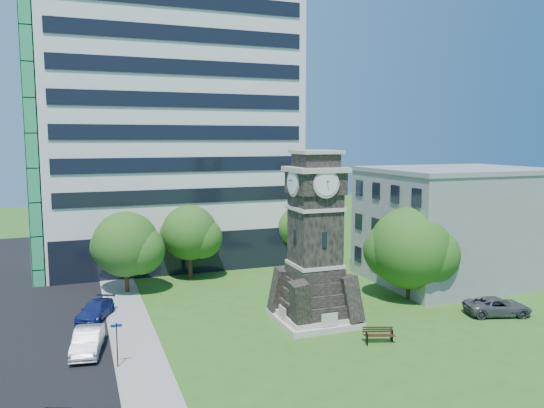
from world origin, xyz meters
name	(u,v)px	position (x,y,z in m)	size (l,w,h in m)	color
ground	(286,336)	(0.00, 0.00, 0.00)	(160.00, 160.00, 0.00)	#32601B
sidewalk	(131,328)	(-9.50, 5.00, 0.03)	(3.00, 70.00, 0.06)	gray
clock_tower	(315,249)	(3.00, 2.00, 5.28)	(5.40, 5.40, 12.22)	beige
office_tall	(168,127)	(-3.20, 25.84, 14.22)	(26.20, 15.11, 28.60)	white
office_low	(455,224)	(19.97, 8.00, 5.21)	(15.20, 12.20, 10.40)	gray
car_street_mid	(88,341)	(-12.36, 1.67, 0.74)	(1.57, 4.49, 1.48)	#ABAEB3
car_street_north	(95,310)	(-11.71, 7.99, 0.62)	(1.73, 4.27, 1.24)	navy
car_east_lot	(498,306)	(16.32, -1.50, 0.67)	(2.21, 4.79, 1.33)	#4E4E53
park_bench	(379,334)	(5.21, -3.08, 0.54)	(1.96, 0.52, 1.01)	black
street_sign	(117,340)	(-10.81, -1.24, 1.66)	(0.64, 0.06, 2.65)	black
tree_nw	(127,246)	(-8.84, 14.09, 4.01)	(6.08, 5.53, 6.94)	#332114
tree_nc	(190,234)	(-2.89, 16.69, 4.21)	(5.64, 5.13, 6.95)	#332114
tree_ne	(294,227)	(8.68, 19.29, 3.83)	(4.92, 4.47, 6.23)	#332114
tree_east	(411,250)	(12.58, 4.21, 4.07)	(7.30, 6.63, 7.56)	#332114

